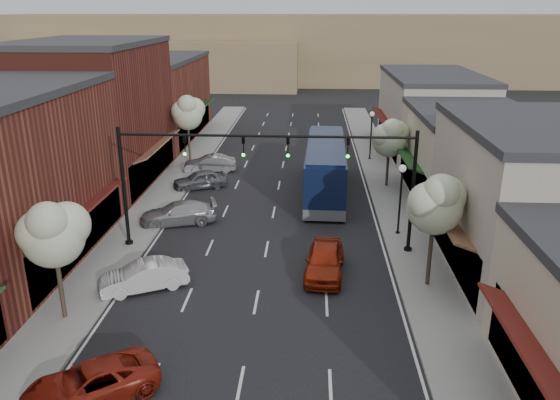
% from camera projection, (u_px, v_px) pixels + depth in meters
% --- Properties ---
extents(ground, '(160.00, 160.00, 0.00)m').
position_uv_depth(ground, '(252.00, 325.00, 23.72)').
color(ground, black).
rests_on(ground, ground).
extents(sidewalk_left, '(2.80, 73.00, 0.15)m').
position_uv_depth(sidewalk_left, '(168.00, 188.00, 41.58)').
color(sidewalk_left, gray).
rests_on(sidewalk_left, ground).
extents(sidewalk_right, '(2.80, 73.00, 0.15)m').
position_uv_depth(sidewalk_right, '(390.00, 192.00, 40.67)').
color(sidewalk_right, gray).
rests_on(sidewalk_right, ground).
extents(curb_left, '(0.25, 73.00, 0.17)m').
position_uv_depth(curb_left, '(186.00, 189.00, 41.51)').
color(curb_left, gray).
rests_on(curb_left, ground).
extents(curb_right, '(0.25, 73.00, 0.17)m').
position_uv_depth(curb_right, '(371.00, 192.00, 40.75)').
color(curb_right, gray).
rests_on(curb_right, ground).
extents(bldg_left_midfar, '(10.14, 14.10, 10.90)m').
position_uv_depth(bldg_left_midfar, '(93.00, 115.00, 41.55)').
color(bldg_left_midfar, maroon).
rests_on(bldg_left_midfar, ground).
extents(bldg_left_far, '(10.14, 18.10, 8.40)m').
position_uv_depth(bldg_left_far, '(153.00, 99.00, 57.04)').
color(bldg_left_far, brown).
rests_on(bldg_left_far, ground).
extents(bldg_right_midnear, '(9.14, 12.10, 7.90)m').
position_uv_depth(bldg_right_midnear, '(535.00, 201.00, 27.34)').
color(bldg_right_midnear, '#AEA495').
rests_on(bldg_right_midnear, ground).
extents(bldg_right_midfar, '(9.14, 12.10, 6.40)m').
position_uv_depth(bldg_right_midfar, '(469.00, 155.00, 38.89)').
color(bldg_right_midfar, '#BDB397').
rests_on(bldg_right_midfar, ground).
extents(bldg_right_far, '(9.14, 16.10, 7.40)m').
position_uv_depth(bldg_right_far, '(430.00, 113.00, 51.91)').
color(bldg_right_far, '#AEA495').
rests_on(bldg_right_far, ground).
extents(hill_far, '(120.00, 30.00, 12.00)m').
position_uv_depth(hill_far, '(300.00, 47.00, 106.53)').
color(hill_far, '#7A6647').
rests_on(hill_far, ground).
extents(hill_near, '(50.00, 20.00, 8.00)m').
position_uv_depth(hill_near, '(159.00, 62.00, 97.24)').
color(hill_near, '#7A6647').
rests_on(hill_near, ground).
extents(signal_mast_right, '(8.22, 0.46, 7.00)m').
position_uv_depth(signal_mast_right, '(370.00, 173.00, 29.42)').
color(signal_mast_right, black).
rests_on(signal_mast_right, ground).
extents(signal_mast_left, '(8.22, 0.46, 7.00)m').
position_uv_depth(signal_mast_left, '(164.00, 170.00, 30.03)').
color(signal_mast_left, black).
rests_on(signal_mast_left, ground).
extents(tree_right_near, '(2.85, 2.65, 5.95)m').
position_uv_depth(tree_right_near, '(436.00, 202.00, 25.51)').
color(tree_right_near, '#47382B').
rests_on(tree_right_near, ground).
extents(tree_right_far, '(2.85, 2.65, 5.43)m').
position_uv_depth(tree_right_far, '(390.00, 137.00, 40.74)').
color(tree_right_far, '#47382B').
rests_on(tree_right_far, ground).
extents(tree_left_near, '(2.85, 2.65, 5.69)m').
position_uv_depth(tree_left_near, '(53.00, 232.00, 22.72)').
color(tree_left_near, '#47382B').
rests_on(tree_left_near, ground).
extents(tree_left_far, '(2.85, 2.65, 6.13)m').
position_uv_depth(tree_left_far, '(188.00, 112.00, 47.09)').
color(tree_left_far, '#47382B').
rests_on(tree_left_far, ground).
extents(lamp_post_near, '(0.44, 0.44, 4.44)m').
position_uv_depth(lamp_post_near, '(401.00, 188.00, 32.20)').
color(lamp_post_near, black).
rests_on(lamp_post_near, ground).
extents(lamp_post_far, '(0.44, 0.44, 4.44)m').
position_uv_depth(lamp_post_far, '(371.00, 128.00, 48.68)').
color(lamp_post_far, black).
rests_on(lamp_post_far, ground).
extents(coach_bus, '(3.09, 12.67, 3.85)m').
position_uv_depth(coach_bus, '(325.00, 167.00, 40.12)').
color(coach_bus, '#0E193A').
rests_on(coach_bus, ground).
extents(red_hatchback, '(2.29, 4.84, 1.60)m').
position_uv_depth(red_hatchback, '(325.00, 260.00, 28.03)').
color(red_hatchback, '#99200B').
rests_on(red_hatchback, ground).
extents(parked_car_a, '(5.08, 4.43, 1.30)m').
position_uv_depth(parked_car_a, '(91.00, 383.00, 19.04)').
color(parked_car_a, maroon).
rests_on(parked_car_a, ground).
extents(parked_car_b, '(4.47, 3.19, 1.40)m').
position_uv_depth(parked_car_b, '(143.00, 276.00, 26.56)').
color(parked_car_b, silver).
rests_on(parked_car_b, ground).
extents(parked_car_c, '(5.21, 3.25, 1.41)m').
position_uv_depth(parked_car_c, '(178.00, 213.00, 34.79)').
color(parked_car_c, '#A3A2A8').
rests_on(parked_car_c, ground).
extents(parked_car_d, '(4.40, 3.18, 1.39)m').
position_uv_depth(parked_car_d, '(200.00, 180.00, 41.66)').
color(parked_car_d, '#525459').
rests_on(parked_car_d, ground).
extents(parked_car_e, '(4.52, 2.31, 1.42)m').
position_uv_depth(parked_car_e, '(210.00, 164.00, 45.90)').
color(parked_car_e, '#A6A6AB').
rests_on(parked_car_e, ground).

